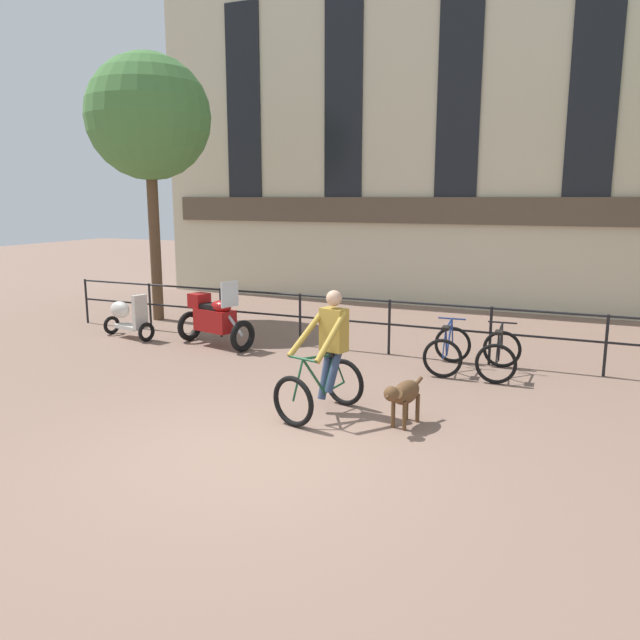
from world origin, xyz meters
TOP-DOWN VIEW (x-y plane):
  - ground_plane at (0.00, 0.00)m, footprint 60.00×60.00m
  - canal_railing at (-0.00, 5.20)m, footprint 15.05×0.05m
  - building_facade at (0.00, 10.99)m, footprint 18.00×0.72m
  - cyclist_with_bike at (0.21, 1.68)m, footprint 0.96×1.31m
  - dog at (1.34, 1.60)m, footprint 0.37×0.98m
  - parked_motorcycle at (-3.40, 4.42)m, footprint 1.77×1.02m
  - parked_bicycle_near_lamp at (1.27, 4.54)m, footprint 0.72×1.14m
  - parked_bicycle_mid_left at (2.13, 4.54)m, footprint 0.71×1.14m
  - parked_scooter at (-5.54, 4.32)m, footprint 1.34×0.68m
  - tree_canalside_left at (-6.22, 6.23)m, footprint 2.87×2.87m

SIDE VIEW (x-z plane):
  - ground_plane at x=0.00m, z-range 0.00..0.00m
  - parked_bicycle_near_lamp at x=1.27m, z-range -0.07..0.79m
  - parked_bicycle_mid_left at x=2.13m, z-range -0.07..0.79m
  - dog at x=1.34m, z-range 0.12..0.75m
  - parked_scooter at x=-5.54m, z-range -0.02..0.94m
  - parked_motorcycle at x=-3.40m, z-range -0.11..1.24m
  - canal_railing at x=0.00m, z-range 0.18..1.23m
  - cyclist_with_bike at x=0.21m, z-range -0.09..1.61m
  - tree_canalside_left at x=-6.22m, z-range 1.63..7.83m
  - building_facade at x=0.00m, z-range -0.02..10.12m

